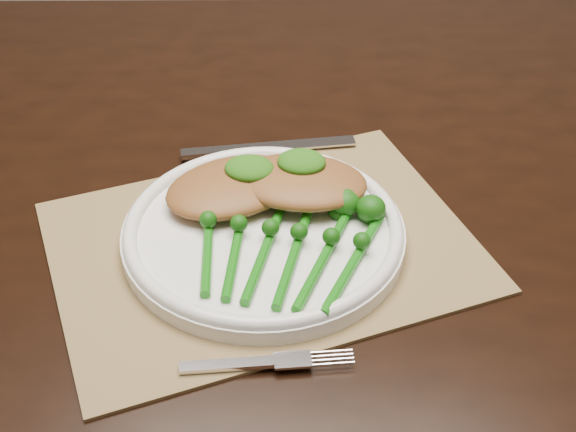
# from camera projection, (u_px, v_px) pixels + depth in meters

# --- Properties ---
(dining_table) EXTENTS (1.72, 1.13, 0.75)m
(dining_table) POSITION_uv_depth(u_px,v_px,m) (289.00, 383.00, 1.13)
(dining_table) COLOR black
(dining_table) RESTS_ON ground
(placemat) EXTENTS (0.49, 0.45, 0.00)m
(placemat) POSITION_uv_depth(u_px,v_px,m) (263.00, 246.00, 0.78)
(placemat) COLOR olive
(placemat) RESTS_ON dining_table
(dinner_plate) EXTENTS (0.28, 0.28, 0.02)m
(dinner_plate) POSITION_uv_depth(u_px,v_px,m) (263.00, 231.00, 0.78)
(dinner_plate) COLOR white
(dinner_plate) RESTS_ON placemat
(knife) EXTENTS (0.20, 0.07, 0.01)m
(knife) POSITION_uv_depth(u_px,v_px,m) (252.00, 149.00, 0.91)
(knife) COLOR silver
(knife) RESTS_ON placemat
(fork) EXTENTS (0.14, 0.05, 0.00)m
(fork) POSITION_uv_depth(u_px,v_px,m) (279.00, 361.00, 0.66)
(fork) COLOR silver
(fork) RESTS_ON placemat
(chicken_fillet_left) EXTENTS (0.17, 0.16, 0.03)m
(chicken_fillet_left) POSITION_uv_depth(u_px,v_px,m) (233.00, 187.00, 0.81)
(chicken_fillet_left) COLOR brown
(chicken_fillet_left) RESTS_ON dinner_plate
(chicken_fillet_right) EXTENTS (0.14, 0.10, 0.03)m
(chicken_fillet_right) POSITION_uv_depth(u_px,v_px,m) (300.00, 182.00, 0.80)
(chicken_fillet_right) COLOR brown
(chicken_fillet_right) RESTS_ON dinner_plate
(pesto_dollop_left) EXTENTS (0.05, 0.04, 0.02)m
(pesto_dollop_left) POSITION_uv_depth(u_px,v_px,m) (249.00, 168.00, 0.80)
(pesto_dollop_left) COLOR #184E0B
(pesto_dollop_left) RESTS_ON chicken_fillet_left
(pesto_dollop_right) EXTENTS (0.05, 0.04, 0.02)m
(pesto_dollop_right) POSITION_uv_depth(u_px,v_px,m) (302.00, 162.00, 0.80)
(pesto_dollop_right) COLOR #184E0B
(pesto_dollop_right) RESTS_ON chicken_fillet_right
(broccolini_bundle) EXTENTS (0.17, 0.19, 0.04)m
(broccolini_bundle) POSITION_uv_depth(u_px,v_px,m) (279.00, 252.00, 0.74)
(broccolini_bundle) COLOR #10620D
(broccolini_bundle) RESTS_ON dinner_plate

